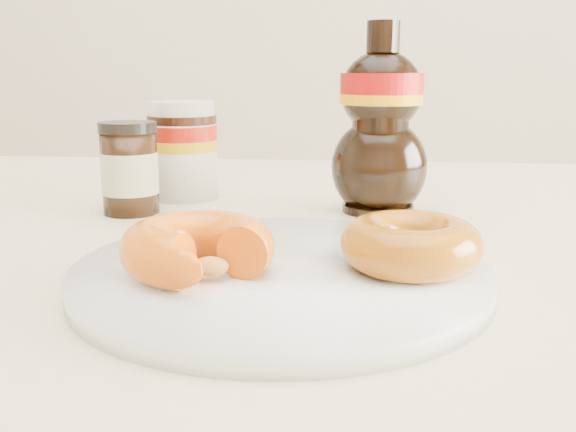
# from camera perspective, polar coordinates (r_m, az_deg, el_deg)

# --- Properties ---
(dining_table) EXTENTS (1.40, 0.90, 0.75)m
(dining_table) POSITION_cam_1_polar(r_m,az_deg,el_deg) (0.60, -6.65, -8.81)
(dining_table) COLOR beige
(dining_table) RESTS_ON ground
(plate) EXTENTS (0.27, 0.27, 0.01)m
(plate) POSITION_cam_1_polar(r_m,az_deg,el_deg) (0.43, -0.66, -5.13)
(plate) COLOR white
(plate) RESTS_ON dining_table
(donut_bitten) EXTENTS (0.12, 0.12, 0.03)m
(donut_bitten) POSITION_cam_1_polar(r_m,az_deg,el_deg) (0.41, -8.00, -2.79)
(donut_bitten) COLOR #C5680B
(donut_bitten) RESTS_ON plate
(donut_whole) EXTENTS (0.11, 0.11, 0.03)m
(donut_whole) POSITION_cam_1_polar(r_m,az_deg,el_deg) (0.42, 10.84, -2.47)
(donut_whole) COLOR #945509
(donut_whole) RESTS_ON plate
(nutella_jar) EXTENTS (0.07, 0.07, 0.11)m
(nutella_jar) POSITION_cam_1_polar(r_m,az_deg,el_deg) (0.71, -9.34, 6.13)
(nutella_jar) COLOR white
(nutella_jar) RESTS_ON dining_table
(syrup_bottle) EXTENTS (0.12, 0.11, 0.18)m
(syrup_bottle) POSITION_cam_1_polar(r_m,az_deg,el_deg) (0.64, 8.23, 8.52)
(syrup_bottle) COLOR black
(syrup_bottle) RESTS_ON dining_table
(dark_jar) EXTENTS (0.06, 0.06, 0.09)m
(dark_jar) POSITION_cam_1_polar(r_m,az_deg,el_deg) (0.65, -13.89, 4.06)
(dark_jar) COLOR black
(dark_jar) RESTS_ON dining_table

